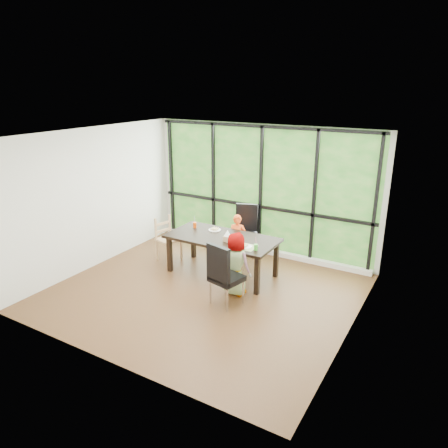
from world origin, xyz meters
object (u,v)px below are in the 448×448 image
Objects in this scene: chair_end_beech at (169,239)px; child_older at (236,264)px; orange_cup at (195,225)px; chair_window_leather at (245,231)px; tissue_box at (227,239)px; child_toddler at (237,239)px; dining_table at (222,255)px; green_cup at (256,247)px; chair_interior_leather at (227,274)px; plate_far at (215,230)px; plate_near at (245,247)px.

chair_end_beech is 0.81× the size of child_older.
chair_window_leather is at bearing 49.19° from orange_cup.
chair_end_beech is 1.53m from tissue_box.
chair_end_beech is 0.89× the size of child_toddler.
dining_table is 19.01× the size of green_cup.
chair_interior_leather reaches higher than child_toddler.
plate_far is at bearing -146.73° from child_toddler.
tissue_box is (-0.40, 0.08, 0.05)m from plate_near.
chair_window_leather is 1.20m from tissue_box.
chair_window_leather is 8.75× the size of tissue_box.
plate_far is at bearing -37.68° from chair_interior_leather.
plate_far is at bearing 141.83° from dining_table.
green_cup is (0.23, -0.04, 0.05)m from plate_near.
chair_window_leather is at bearing 124.08° from green_cup.
child_toddler is 4.04× the size of plate_near.
chair_interior_leather is 4.33× the size of plate_near.
child_toddler is at bearing 90.00° from dining_table.
chair_end_beech is 1.92m from plate_near.
chair_window_leather reaches higher than orange_cup.
child_toddler is at bearing 104.88° from tissue_box.
plate_far is 0.94× the size of plate_near.
orange_cup reaches higher than plate_far.
dining_table is 0.75m from plate_near.
dining_table is at bearing -107.29° from chair_window_leather.
plate_near is at bearing -83.34° from child_older.
plate_near is (0.60, -0.84, 0.25)m from child_toddler.
chair_interior_leather is at bearing -55.69° from dining_table.
dining_table is 8.77× the size of plate_far.
chair_end_beech is 2.15m from green_cup.
chair_end_beech is at bearing -13.24° from chair_interior_leather.
chair_interior_leather is 1.07× the size of child_toddler.
tissue_box is at bearing -97.77° from chair_window_leather.
tissue_box is (0.23, -1.15, 0.26)m from chair_window_leather.
green_cup is at bearing -91.20° from chair_interior_leather.
chair_window_leather is 0.84m from plate_far.
chair_interior_leather reaches higher than green_cup.
plate_near is (0.60, -0.23, 0.38)m from dining_table.
chair_window_leather is 1.59m from chair_end_beech.
orange_cup is at bearing -24.62° from child_older.
orange_cup reaches higher than plate_near.
child_older is (0.61, -0.56, 0.18)m from dining_table.
child_toddler is (-0.65, 1.55, -0.04)m from chair_interior_leather.
green_cup reaches higher than tissue_box.
green_cup is (0.22, 0.30, 0.25)m from child_older.
child_older is 4.45× the size of plate_near.
dining_table is at bearing 143.74° from tissue_box.
dining_table is 2.29× the size of chair_end_beech.
green_cup is (1.57, -0.46, 0.00)m from orange_cup.
chair_end_beech reaches higher than tissue_box.
child_toddler is 8.16× the size of tissue_box.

